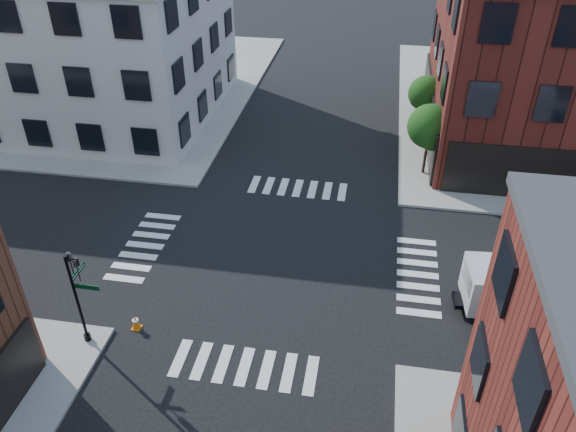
% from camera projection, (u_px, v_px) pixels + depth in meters
% --- Properties ---
extents(ground, '(120.00, 120.00, 0.00)m').
position_uv_depth(ground, '(277.00, 259.00, 28.29)').
color(ground, black).
rests_on(ground, ground).
extents(sidewalk_nw, '(30.00, 30.00, 0.15)m').
position_uv_depth(sidewalk_nw, '(82.00, 83.00, 48.28)').
color(sidewalk_nw, gray).
rests_on(sidewalk_nw, ground).
extents(building_nw, '(22.00, 16.00, 11.00)m').
position_uv_depth(building_nw, '(60.00, 38.00, 40.87)').
color(building_nw, beige).
rests_on(building_nw, ground).
extents(tree_near, '(2.69, 2.69, 4.49)m').
position_uv_depth(tree_near, '(431.00, 129.00, 33.60)').
color(tree_near, black).
rests_on(tree_near, ground).
extents(tree_far, '(2.43, 2.43, 4.07)m').
position_uv_depth(tree_far, '(426.00, 95.00, 38.65)').
color(tree_far, black).
rests_on(tree_far, ground).
extents(signal_pole, '(1.29, 1.24, 4.60)m').
position_uv_depth(signal_pole, '(78.00, 289.00, 22.18)').
color(signal_pole, black).
rests_on(signal_pole, ground).
extents(box_truck, '(7.77, 2.91, 3.45)m').
position_uv_depth(box_truck, '(559.00, 283.00, 24.09)').
color(box_truck, white).
rests_on(box_truck, ground).
extents(traffic_cone, '(0.42, 0.42, 0.71)m').
position_uv_depth(traffic_cone, '(136.00, 322.00, 24.16)').
color(traffic_cone, orange).
rests_on(traffic_cone, ground).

